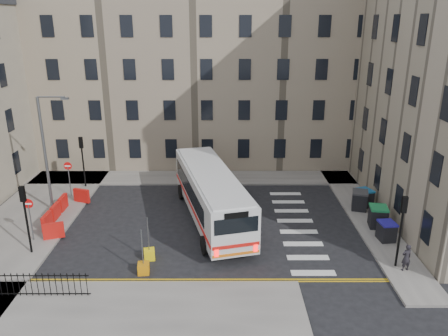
{
  "coord_description": "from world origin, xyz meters",
  "views": [
    {
      "loc": [
        -0.86,
        -26.38,
        13.03
      ],
      "look_at": [
        -0.81,
        2.7,
        3.0
      ],
      "focal_mm": 35.0,
      "sensor_mm": 36.0,
      "label": 1
    }
  ],
  "objects_px": {
    "bus": "(211,193)",
    "wheelie_bin_e": "(364,198)",
    "wheelie_bin_a": "(386,231)",
    "wheelie_bin_b": "(379,217)",
    "wheelie_bin_c": "(378,217)",
    "pedestrian": "(406,258)",
    "bollard_yellow": "(149,254)",
    "wheelie_bin_d": "(360,200)",
    "streetlamp": "(45,153)",
    "bollard_chevron": "(144,268)"
  },
  "relations": [
    {
      "from": "wheelie_bin_a",
      "to": "wheelie_bin_b",
      "type": "relative_size",
      "value": 0.93
    },
    {
      "from": "wheelie_bin_b",
      "to": "streetlamp",
      "type": "bearing_deg",
      "value": -178.32
    },
    {
      "from": "wheelie_bin_d",
      "to": "wheelie_bin_b",
      "type": "bearing_deg",
      "value": -65.3
    },
    {
      "from": "streetlamp",
      "to": "wheelie_bin_a",
      "type": "bearing_deg",
      "value": -11.63
    },
    {
      "from": "bus",
      "to": "wheelie_bin_d",
      "type": "bearing_deg",
      "value": -6.73
    },
    {
      "from": "wheelie_bin_c",
      "to": "bollard_yellow",
      "type": "relative_size",
      "value": 2.35
    },
    {
      "from": "streetlamp",
      "to": "wheelie_bin_d",
      "type": "relative_size",
      "value": 5.6
    },
    {
      "from": "streetlamp",
      "to": "wheelie_bin_d",
      "type": "height_order",
      "value": "streetlamp"
    },
    {
      "from": "pedestrian",
      "to": "bollard_yellow",
      "type": "xyz_separation_m",
      "value": [
        -13.99,
        1.42,
        -0.62
      ]
    },
    {
      "from": "bus",
      "to": "wheelie_bin_b",
      "type": "relative_size",
      "value": 9.91
    },
    {
      "from": "wheelie_bin_c",
      "to": "wheelie_bin_a",
      "type": "bearing_deg",
      "value": -83.09
    },
    {
      "from": "wheelie_bin_c",
      "to": "wheelie_bin_d",
      "type": "bearing_deg",
      "value": 106.81
    },
    {
      "from": "bus",
      "to": "wheelie_bin_e",
      "type": "bearing_deg",
      "value": -4.42
    },
    {
      "from": "wheelie_bin_a",
      "to": "bollard_yellow",
      "type": "relative_size",
      "value": 1.97
    },
    {
      "from": "pedestrian",
      "to": "wheelie_bin_d",
      "type": "bearing_deg",
      "value": -103.47
    },
    {
      "from": "wheelie_bin_c",
      "to": "bollard_chevron",
      "type": "bearing_deg",
      "value": -150.67
    },
    {
      "from": "wheelie_bin_e",
      "to": "pedestrian",
      "type": "bearing_deg",
      "value": -112.58
    },
    {
      "from": "wheelie_bin_c",
      "to": "bollard_yellow",
      "type": "height_order",
      "value": "wheelie_bin_c"
    },
    {
      "from": "pedestrian",
      "to": "bollard_chevron",
      "type": "relative_size",
      "value": 2.57
    },
    {
      "from": "wheelie_bin_e",
      "to": "wheelie_bin_c",
      "type": "bearing_deg",
      "value": -112.15
    },
    {
      "from": "bus",
      "to": "wheelie_bin_e",
      "type": "relative_size",
      "value": 8.88
    },
    {
      "from": "wheelie_bin_c",
      "to": "wheelie_bin_e",
      "type": "bearing_deg",
      "value": 97.17
    },
    {
      "from": "wheelie_bin_d",
      "to": "bollard_chevron",
      "type": "distance_m",
      "value": 16.08
    },
    {
      "from": "bus",
      "to": "wheelie_bin_e",
      "type": "height_order",
      "value": "bus"
    },
    {
      "from": "wheelie_bin_a",
      "to": "bollard_yellow",
      "type": "xyz_separation_m",
      "value": [
        -14.16,
        -1.99,
        -0.45
      ]
    },
    {
      "from": "wheelie_bin_e",
      "to": "wheelie_bin_a",
      "type": "bearing_deg",
      "value": -112.25
    },
    {
      "from": "wheelie_bin_b",
      "to": "wheelie_bin_e",
      "type": "xyz_separation_m",
      "value": [
        0.04,
        3.25,
        0.0
      ]
    },
    {
      "from": "wheelie_bin_b",
      "to": "pedestrian",
      "type": "bearing_deg",
      "value": -84.76
    },
    {
      "from": "wheelie_bin_a",
      "to": "wheelie_bin_b",
      "type": "height_order",
      "value": "wheelie_bin_b"
    },
    {
      "from": "wheelie_bin_b",
      "to": "wheelie_bin_a",
      "type": "bearing_deg",
      "value": -85.75
    },
    {
      "from": "wheelie_bin_b",
      "to": "wheelie_bin_c",
      "type": "relative_size",
      "value": 0.9
    },
    {
      "from": "wheelie_bin_e",
      "to": "pedestrian",
      "type": "relative_size",
      "value": 0.92
    },
    {
      "from": "bus",
      "to": "bollard_yellow",
      "type": "xyz_separation_m",
      "value": [
        -3.38,
        -5.15,
        -1.63
      ]
    },
    {
      "from": "wheelie_bin_a",
      "to": "wheelie_bin_e",
      "type": "height_order",
      "value": "wheelie_bin_e"
    },
    {
      "from": "wheelie_bin_a",
      "to": "wheelie_bin_c",
      "type": "height_order",
      "value": "wheelie_bin_c"
    },
    {
      "from": "wheelie_bin_a",
      "to": "wheelie_bin_c",
      "type": "relative_size",
      "value": 0.84
    },
    {
      "from": "wheelie_bin_c",
      "to": "streetlamp",
      "type": "bearing_deg",
      "value": -177.92
    },
    {
      "from": "wheelie_bin_b",
      "to": "wheelie_bin_d",
      "type": "xyz_separation_m",
      "value": [
        -0.44,
        2.73,
        0.05
      ]
    },
    {
      "from": "bus",
      "to": "wheelie_bin_a",
      "type": "height_order",
      "value": "bus"
    },
    {
      "from": "wheelie_bin_a",
      "to": "wheelie_bin_e",
      "type": "xyz_separation_m",
      "value": [
        0.18,
        5.08,
        0.04
      ]
    },
    {
      "from": "wheelie_bin_a",
      "to": "wheelie_bin_d",
      "type": "bearing_deg",
      "value": 87.31
    },
    {
      "from": "pedestrian",
      "to": "wheelie_bin_a",
      "type": "bearing_deg",
      "value": -107.27
    },
    {
      "from": "wheelie_bin_d",
      "to": "wheelie_bin_e",
      "type": "height_order",
      "value": "wheelie_bin_d"
    },
    {
      "from": "wheelie_bin_e",
      "to": "wheelie_bin_b",
      "type": "bearing_deg",
      "value": -110.92
    },
    {
      "from": "wheelie_bin_c",
      "to": "wheelie_bin_e",
      "type": "height_order",
      "value": "wheelie_bin_c"
    },
    {
      "from": "wheelie_bin_e",
      "to": "pedestrian",
      "type": "distance_m",
      "value": 8.5
    },
    {
      "from": "wheelie_bin_e",
      "to": "bollard_chevron",
      "type": "height_order",
      "value": "wheelie_bin_e"
    },
    {
      "from": "wheelie_bin_e",
      "to": "bus",
      "type": "bearing_deg",
      "value": 169.78
    },
    {
      "from": "wheelie_bin_a",
      "to": "wheelie_bin_e",
      "type": "distance_m",
      "value": 5.09
    },
    {
      "from": "streetlamp",
      "to": "wheelie_bin_c",
      "type": "relative_size",
      "value": 5.76
    }
  ]
}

